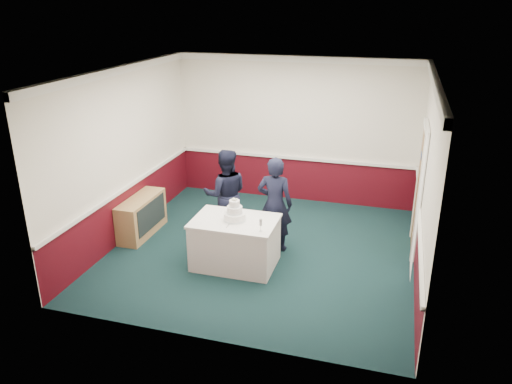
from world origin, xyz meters
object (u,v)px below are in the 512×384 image
(cake_knife, at_px, (229,225))
(person_man, at_px, (226,194))
(sideboard, at_px, (142,216))
(cake_table, at_px, (235,242))
(champagne_flute, at_px, (261,223))
(wedding_cake, at_px, (235,213))
(person_woman, at_px, (275,204))

(cake_knife, distance_m, person_man, 1.22)
(sideboard, bearing_deg, cake_table, -17.10)
(cake_table, relative_size, champagne_flute, 6.44)
(cake_table, bearing_deg, wedding_cake, 90.00)
(champagne_flute, bearing_deg, person_man, 128.90)
(wedding_cake, relative_size, cake_knife, 1.65)
(cake_table, height_order, champagne_flute, champagne_flute)
(cake_table, xyz_separation_m, person_man, (-0.48, 0.93, 0.42))
(sideboard, bearing_deg, cake_knife, -22.51)
(champagne_flute, xyz_separation_m, person_woman, (-0.04, 1.01, -0.11))
(champagne_flute, height_order, person_woman, person_woman)
(sideboard, bearing_deg, person_man, 12.10)
(person_woman, bearing_deg, wedding_cake, 55.89)
(sideboard, xyz_separation_m, wedding_cake, (1.99, -0.61, 0.55))
(champagne_flute, distance_m, person_woman, 1.01)
(cake_table, xyz_separation_m, cake_knife, (-0.03, -0.20, 0.39))
(wedding_cake, xyz_separation_m, cake_knife, (-0.03, -0.20, -0.11))
(sideboard, height_order, person_man, person_man)
(champagne_flute, height_order, person_man, person_man)
(wedding_cake, distance_m, person_woman, 0.86)
(wedding_cake, xyz_separation_m, person_man, (-0.48, 0.93, -0.08))
(sideboard, relative_size, person_woman, 0.73)
(cake_table, xyz_separation_m, champagne_flute, (0.50, -0.28, 0.53))
(sideboard, distance_m, person_man, 1.61)
(sideboard, relative_size, champagne_flute, 5.85)
(cake_table, bearing_deg, person_woman, 57.46)
(cake_table, height_order, person_man, person_man)
(cake_table, bearing_deg, sideboard, 162.90)
(wedding_cake, xyz_separation_m, person_woman, (0.46, 0.73, -0.08))
(cake_table, distance_m, person_man, 1.13)
(champagne_flute, relative_size, person_man, 0.13)
(cake_knife, height_order, person_man, person_man)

